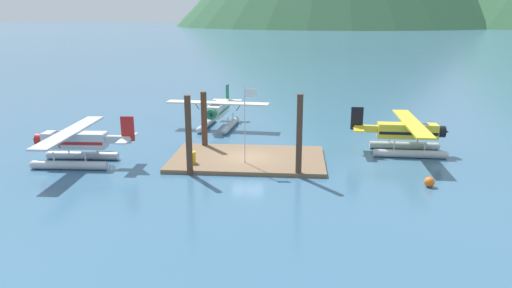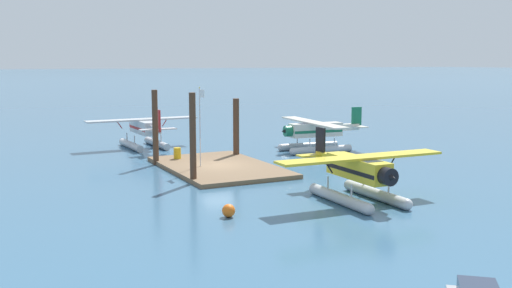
# 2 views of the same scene
# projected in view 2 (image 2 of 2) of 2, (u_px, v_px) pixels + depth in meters

# --- Properties ---
(ground_plane) EXTENTS (1200.00, 1200.00, 0.00)m
(ground_plane) POSITION_uv_depth(u_px,v_px,m) (219.00, 169.00, 43.56)
(ground_plane) COLOR #38607F
(dock_platform) EXTENTS (12.07, 7.42, 0.30)m
(dock_platform) POSITION_uv_depth(u_px,v_px,m) (219.00, 167.00, 43.54)
(dock_platform) COLOR brown
(dock_platform) RESTS_ON ground
(piling_near_left) EXTENTS (0.45, 0.45, 5.80)m
(piling_near_left) POSITION_uv_depth(u_px,v_px,m) (155.00, 128.00, 44.94)
(piling_near_left) COLOR #4C3323
(piling_near_left) RESTS_ON ground
(piling_near_right) EXTENTS (0.43, 0.43, 5.97)m
(piling_near_right) POSITION_uv_depth(u_px,v_px,m) (193.00, 138.00, 38.06)
(piling_near_right) COLOR #4C3323
(piling_near_right) RESTS_ON ground
(piling_far_left) EXTENTS (0.51, 0.51, 4.93)m
(piling_far_left) POSITION_uv_depth(u_px,v_px,m) (236.00, 128.00, 48.26)
(piling_far_left) COLOR #4C3323
(piling_far_left) RESTS_ON ground
(flagpole) EXTENTS (0.95, 0.10, 5.83)m
(flagpole) POSITION_uv_depth(u_px,v_px,m) (200.00, 117.00, 42.32)
(flagpole) COLOR silver
(flagpole) RESTS_ON dock_platform
(fuel_drum) EXTENTS (0.62, 0.62, 0.88)m
(fuel_drum) POSITION_uv_depth(u_px,v_px,m) (177.00, 153.00, 46.26)
(fuel_drum) COLOR gold
(fuel_drum) RESTS_ON dock_platform
(mooring_buoy) EXTENTS (0.69, 0.69, 0.69)m
(mooring_buoy) POSITION_uv_depth(u_px,v_px,m) (229.00, 211.00, 30.04)
(mooring_buoy) COLOR orange
(mooring_buoy) RESTS_ON ground
(seaplane_cream_bow_left) EXTENTS (10.48, 7.97, 3.84)m
(seaplane_cream_bow_left) POSITION_uv_depth(u_px,v_px,m) (315.00, 134.00, 51.83)
(seaplane_cream_bow_left) COLOR #B7BABF
(seaplane_cream_bow_left) RESTS_ON ground
(seaplane_yellow_stbd_fwd) EXTENTS (7.98, 10.43, 3.84)m
(seaplane_yellow_stbd_fwd) POSITION_uv_depth(u_px,v_px,m) (358.00, 175.00, 33.21)
(seaplane_yellow_stbd_fwd) COLOR #B7BABF
(seaplane_yellow_stbd_fwd) RESTS_ON ground
(seaplane_silver_port_aft) EXTENTS (7.98, 10.44, 3.84)m
(seaplane_silver_port_aft) POSITION_uv_depth(u_px,v_px,m) (144.00, 131.00, 54.07)
(seaplane_silver_port_aft) COLOR #B7BABF
(seaplane_silver_port_aft) RESTS_ON ground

